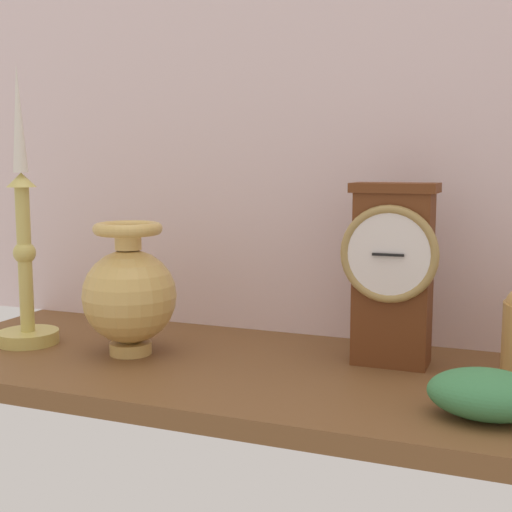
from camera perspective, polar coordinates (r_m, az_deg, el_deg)
ground_plane at (r=88.05cm, az=1.61°, el=-9.94°), size 100.00×36.00×2.40cm
back_wall at (r=101.81cm, az=5.31°, el=11.61°), size 120.00×2.00×65.00cm
mantel_clock at (r=87.86cm, az=11.24°, el=-1.22°), size 12.06×7.12×23.07cm
candlestick_tall_left at (r=101.75cm, az=-18.63°, el=-0.09°), size 8.56×8.56×38.94cm
brass_vase_bulbous at (r=93.19cm, az=-10.46°, el=-2.99°), size 12.56×12.56×17.75cm
ivy_sprig at (r=73.72cm, az=18.59°, el=-10.82°), size 11.79×8.26×5.07cm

